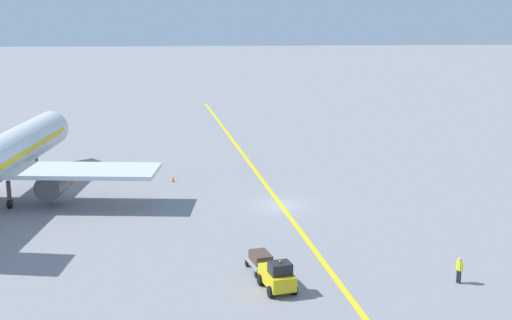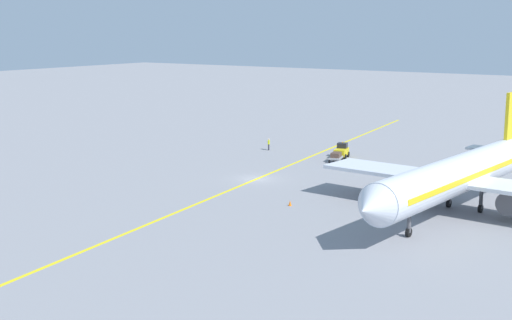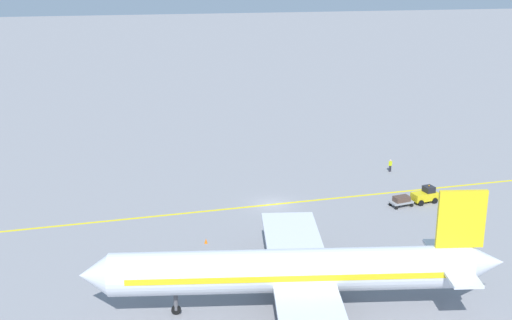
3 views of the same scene
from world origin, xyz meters
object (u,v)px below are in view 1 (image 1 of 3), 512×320
ground_crew_worker (459,269)px  traffic_cone_mid_apron (72,181)px  baggage_tug_white (278,276)px  baggage_cart_trailing (261,260)px  traffic_cone_near_nose (173,179)px

ground_crew_worker → traffic_cone_mid_apron: 38.64m
baggage_tug_white → baggage_cart_trailing: baggage_tug_white is taller
baggage_cart_trailing → traffic_cone_near_nose: size_ratio=5.21×
baggage_tug_white → traffic_cone_near_nose: bearing=106.4°
baggage_cart_trailing → baggage_tug_white: bearing=-75.7°
baggage_tug_white → baggage_cart_trailing: bearing=104.3°
baggage_cart_trailing → ground_crew_worker: ground_crew_worker is taller
baggage_tug_white → traffic_cone_mid_apron: baggage_tug_white is taller
ground_crew_worker → traffic_cone_near_nose: ground_crew_worker is taller
baggage_tug_white → baggage_cart_trailing: size_ratio=1.14×
baggage_cart_trailing → traffic_cone_near_nose: (-6.97, 23.33, -0.49)m
baggage_cart_trailing → traffic_cone_mid_apron: (-16.58, 23.00, -0.49)m
traffic_cone_near_nose → traffic_cone_mid_apron: same height
baggage_tug_white → traffic_cone_mid_apron: 31.45m
traffic_cone_near_nose → traffic_cone_mid_apron: 9.61m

